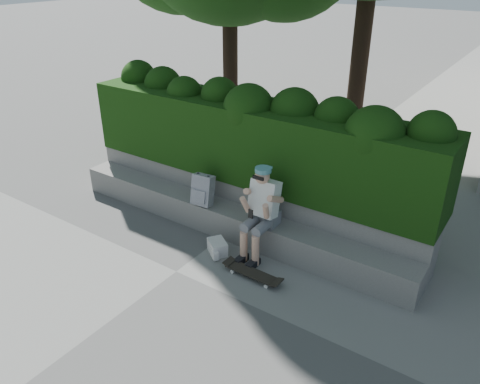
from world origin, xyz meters
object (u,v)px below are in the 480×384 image
Objects in this scene: backpack_plaid at (203,190)px; backpack_ground at (217,247)px; skateboard at (252,273)px; person at (262,209)px.

backpack_ground is (0.61, -0.45, -0.59)m from backpack_plaid.
skateboard is at bearing 19.41° from backpack_ground.
person is at bearing 69.76° from backpack_ground.
person is at bearing -9.90° from backpack_plaid.
backpack_plaid is at bearing 177.99° from backpack_ground.
skateboard is 1.66× the size of backpack_plaid.
backpack_ground is at bearing 166.31° from skateboard.
backpack_plaid is 1.51× the size of backpack_ground.
person reaches higher than backpack_ground.
person is 0.91m from backpack_ground.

